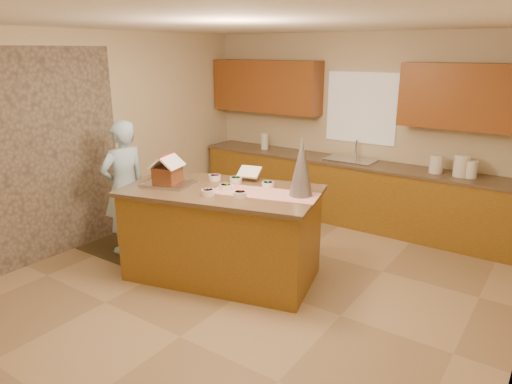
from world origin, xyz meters
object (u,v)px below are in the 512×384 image
Objects in this scene: gingerbread_house at (167,172)px; island_base at (222,235)px; boy at (124,187)px; tinsel_tree at (301,167)px.

island_base is at bearing 19.96° from gingerbread_house.
island_base is 5.29× the size of gingerbread_house.
island_base is 0.92m from gingerbread_house.
boy is at bearing 175.48° from gingerbread_house.
tinsel_tree is at bearing 19.06° from gingerbread_house.
tinsel_tree reaches higher than gingerbread_house.
gingerbread_house is (0.83, -0.07, 0.33)m from boy.
boy is (-1.41, -0.14, 0.35)m from island_base.
gingerbread_house is at bearing 92.83° from boy.
gingerbread_house is at bearing -160.94° from tinsel_tree.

